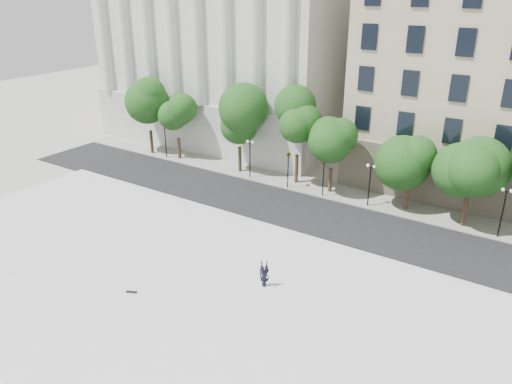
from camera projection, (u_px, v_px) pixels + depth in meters
ground at (130, 309)px, 30.87m from camera, size 160.00×160.00×0.00m
plaza at (164, 283)px, 33.08m from camera, size 44.00×22.00×0.45m
street at (280, 208)px, 44.70m from camera, size 60.00×8.00×0.02m
far_sidewalk at (311, 186)px, 49.30m from camera, size 60.00×4.00×0.12m
building_west at (251, 31)px, 64.16m from camera, size 31.50×27.65×25.60m
traffic_light_west at (288, 152)px, 47.41m from camera, size 0.82×1.96×4.27m
traffic_light_east at (324, 161)px, 45.55m from camera, size 0.73×1.58×4.12m
person_lying at (264, 283)px, 32.31m from camera, size 1.47×1.91×0.50m
skateboard at (131, 292)px, 31.70m from camera, size 0.72×0.45×0.07m
street_trees at (307, 138)px, 47.08m from camera, size 44.89×5.17×7.76m
lamp_posts at (305, 163)px, 47.16m from camera, size 36.12×0.28×4.23m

